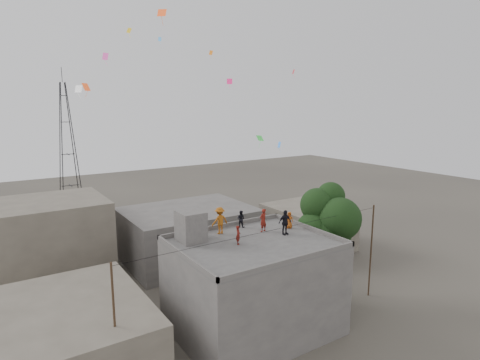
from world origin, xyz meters
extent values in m
plane|color=#403A34|center=(0.00, 0.00, 0.00)|extent=(140.00, 140.00, 0.00)
cube|color=#53504E|center=(0.00, 0.00, 3.00)|extent=(10.00, 8.00, 6.00)
cube|color=#4D4B49|center=(0.00, 0.00, 6.05)|extent=(10.00, 8.00, 0.10)
cube|color=#53504E|center=(0.00, 3.92, 6.25)|extent=(10.00, 0.15, 0.30)
cube|color=#53504E|center=(0.00, -3.92, 6.25)|extent=(10.00, 0.15, 0.30)
cube|color=#53504E|center=(4.92, 0.00, 6.25)|extent=(0.15, 8.00, 0.30)
cube|color=#53504E|center=(-4.92, 0.00, 6.25)|extent=(0.15, 8.00, 0.30)
cube|color=#53504E|center=(-3.20, 2.60, 7.10)|extent=(1.60, 1.80, 2.00)
cube|color=#5D5449|center=(-11.00, 2.00, 2.00)|extent=(8.00, 10.00, 4.00)
cube|color=#53504E|center=(2.00, 14.00, 2.50)|extent=(12.00, 9.00, 5.00)
cube|color=#5D5449|center=(-10.00, 16.00, 3.50)|extent=(9.00, 8.00, 7.00)
cube|color=#5D5449|center=(14.00, 10.00, 2.20)|extent=(7.00, 8.00, 4.40)
cylinder|color=black|center=(7.20, 0.50, 2.00)|extent=(0.44, 0.44, 4.00)
cylinder|color=black|center=(7.35, 0.60, 3.60)|extent=(0.64, 0.91, 2.14)
sphere|color=black|center=(7.20, 0.50, 5.20)|extent=(3.60, 3.60, 3.60)
sphere|color=black|center=(8.30, 0.80, 6.00)|extent=(3.00, 3.00, 3.00)
sphere|color=black|center=(6.30, 1.00, 5.60)|extent=(2.80, 2.80, 2.80)
sphere|color=black|center=(7.60, -0.30, 6.60)|extent=(3.20, 3.20, 3.20)
sphere|color=black|center=(6.90, 1.40, 7.40)|extent=(2.60, 2.60, 2.60)
sphere|color=black|center=(8.00, 1.10, 8.00)|extent=(2.20, 2.20, 2.20)
cylinder|color=black|center=(-9.50, -1.50, 3.70)|extent=(0.12, 0.12, 7.40)
cylinder|color=black|center=(10.50, -1.00, 3.70)|extent=(0.12, 0.12, 7.40)
cylinder|color=black|center=(0.50, -1.25, 7.20)|extent=(20.00, 0.52, 0.02)
cylinder|color=black|center=(-4.85, 39.15, 9.00)|extent=(1.27, 1.27, 18.01)
cylinder|color=black|center=(-3.15, 39.15, 9.00)|extent=(1.27, 1.27, 18.01)
cylinder|color=black|center=(-3.15, 40.85, 9.00)|extent=(1.27, 1.27, 18.01)
cylinder|color=black|center=(-4.85, 40.85, 9.00)|extent=(1.27, 1.27, 18.01)
cube|color=black|center=(-4.00, 40.00, 3.60)|extent=(2.36, 0.08, 0.08)
cube|color=black|center=(-4.00, 40.00, 3.60)|extent=(0.08, 2.36, 0.08)
cube|color=black|center=(-4.00, 40.00, 8.10)|extent=(1.81, 0.08, 0.08)
cube|color=black|center=(-4.00, 40.00, 8.10)|extent=(0.08, 1.81, 0.08)
cube|color=black|center=(-4.00, 40.00, 12.60)|extent=(1.26, 0.08, 0.08)
cube|color=black|center=(-4.00, 40.00, 12.60)|extent=(0.08, 1.26, 0.08)
cube|color=black|center=(-4.00, 40.00, 16.20)|extent=(0.82, 0.08, 0.08)
cube|color=black|center=(-4.00, 40.00, 16.20)|extent=(0.08, 0.82, 0.08)
cylinder|color=black|center=(-4.00, 40.00, 19.00)|extent=(0.08, 0.08, 2.00)
imported|color=maroon|center=(1.95, 1.62, 6.92)|extent=(0.67, 0.52, 1.64)
imported|color=#AE4C13|center=(3.99, 1.19, 6.71)|extent=(0.70, 0.69, 1.22)
imported|color=black|center=(1.19, 3.32, 6.73)|extent=(0.73, 0.77, 1.25)
imported|color=black|center=(2.80, 0.24, 6.96)|extent=(1.04, 0.48, 1.73)
imported|color=#9D5112|center=(-0.86, 2.85, 7.04)|extent=(1.23, 0.72, 1.89)
imported|color=#62150F|center=(-0.97, 0.34, 6.72)|extent=(0.47, 0.53, 1.23)
plane|color=#E14817|center=(-8.27, 6.75, 16.02)|extent=(0.57, 0.51, 0.48)
plane|color=#F12675|center=(4.18, 9.69, 16.90)|extent=(0.42, 0.34, 0.46)
plane|color=yellow|center=(-3.58, 12.05, 20.65)|extent=(0.47, 0.40, 0.35)
plane|color=blue|center=(5.73, 4.69, 11.80)|extent=(0.22, 0.48, 0.46)
plane|color=white|center=(-8.38, 8.48, 15.97)|extent=(0.47, 0.49, 0.47)
plane|color=orange|center=(4.93, 14.26, 19.78)|extent=(0.45, 0.27, 0.39)
plane|color=green|center=(1.47, 1.43, 12.73)|extent=(0.39, 0.53, 0.38)
plane|color=#DD343F|center=(9.34, 7.40, 17.78)|extent=(0.40, 0.32, 0.37)
plane|color=#F64E19|center=(-5.37, 1.03, 19.77)|extent=(0.52, 0.50, 0.41)
plane|color=#50A9F1|center=(0.51, 15.88, 20.85)|extent=(0.36, 0.16, 0.36)
plane|color=#FF50B7|center=(-6.94, 6.79, 17.98)|extent=(0.47, 0.33, 0.43)
camera|label=1|loc=(-14.24, -20.32, 14.89)|focal=30.00mm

